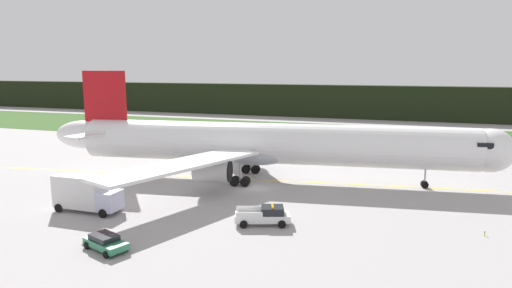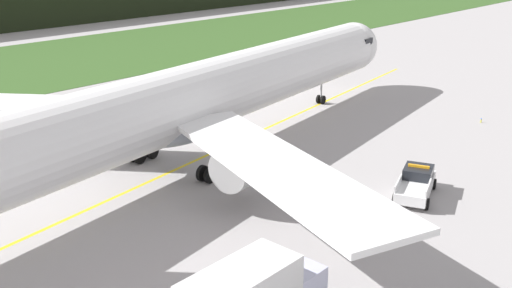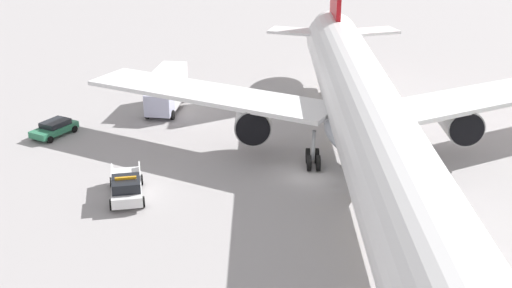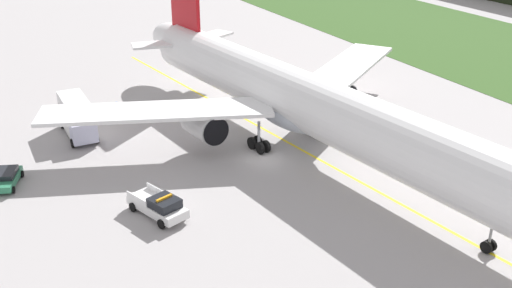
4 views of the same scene
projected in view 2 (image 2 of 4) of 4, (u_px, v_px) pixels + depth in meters
name	position (u px, v px, depth m)	size (l,w,h in m)	color
ground	(233.00, 173.00, 44.73)	(320.00, 320.00, 0.00)	#A29D9E
taxiway_centerline_main	(206.00, 156.00, 48.31)	(82.19, 0.30, 0.01)	yellow
airliner	(199.00, 98.00, 46.21)	(61.35, 44.19, 14.55)	white
ops_pickup_truck	(416.00, 183.00, 40.62)	(5.69, 3.68, 1.94)	silver
taxiway_edge_light_east	(481.00, 120.00, 56.93)	(0.12, 0.12, 0.43)	yellow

